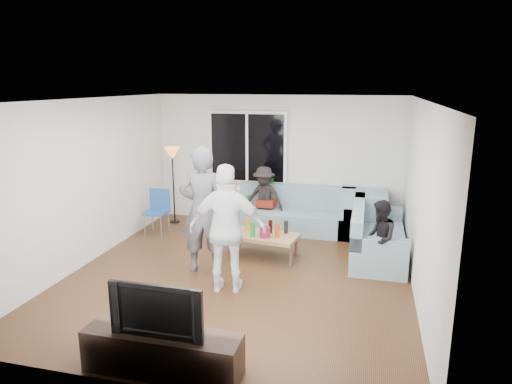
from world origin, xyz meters
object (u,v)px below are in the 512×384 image
(sofa_back_section, at_px, (294,210))
(tv_console, at_px, (163,352))
(floor_lamp, at_px, (173,186))
(player_right, at_px, (227,229))
(side_chair, at_px, (156,213))
(spectator_right, at_px, (379,239))
(spectator_back, at_px, (264,198))
(coffee_table, at_px, (264,246))
(player_left, at_px, (203,210))
(television, at_px, (160,307))
(sofa_right_section, at_px, (378,232))

(sofa_back_section, xyz_separation_m, tv_console, (-0.52, -4.77, -0.20))
(floor_lamp, height_order, player_right, player_right)
(floor_lamp, bearing_deg, sofa_back_section, 1.08)
(side_chair, distance_m, spectator_right, 4.18)
(spectator_back, relative_size, tv_console, 0.78)
(coffee_table, distance_m, player_left, 1.32)
(player_right, xyz_separation_m, television, (-0.07, -1.93, -0.18))
(sofa_right_section, xyz_separation_m, television, (-2.10, -3.78, 0.29))
(side_chair, bearing_deg, floor_lamp, 89.83)
(floor_lamp, xyz_separation_m, television, (1.97, -4.72, -0.07))
(sofa_back_section, height_order, side_chair, side_chair)
(sofa_right_section, bearing_deg, side_chair, 88.34)
(sofa_back_section, height_order, spectator_right, spectator_right)
(spectator_right, bearing_deg, side_chair, -105.04)
(floor_lamp, distance_m, tv_console, 5.15)
(side_chair, height_order, spectator_right, spectator_right)
(coffee_table, xyz_separation_m, spectator_back, (-0.36, 1.55, 0.42))
(coffee_table, height_order, spectator_right, spectator_right)
(spectator_back, height_order, tv_console, spectator_back)
(floor_lamp, bearing_deg, tv_console, -67.36)
(side_chair, distance_m, tv_console, 4.37)
(sofa_right_section, height_order, floor_lamp, floor_lamp)
(player_right, bearing_deg, spectator_right, -161.96)
(floor_lamp, relative_size, spectator_right, 1.34)
(coffee_table, distance_m, floor_lamp, 2.74)
(sofa_back_section, distance_m, spectator_right, 2.41)
(player_left, bearing_deg, player_right, 123.27)
(television, bearing_deg, spectator_back, 91.03)
(sofa_back_section, distance_m, spectator_back, 0.64)
(sofa_back_section, height_order, spectator_back, spectator_back)
(player_left, bearing_deg, floor_lamp, -67.94)
(coffee_table, bearing_deg, floor_lamp, 146.79)
(floor_lamp, xyz_separation_m, player_left, (1.48, -2.22, 0.19))
(player_left, bearing_deg, tv_console, 89.47)
(sofa_right_section, relative_size, side_chair, 2.33)
(sofa_back_section, distance_m, floor_lamp, 2.52)
(player_right, relative_size, tv_console, 1.12)
(player_right, relative_size, television, 1.88)
(sofa_right_section, height_order, television, television)
(player_right, distance_m, spectator_right, 2.29)
(side_chair, height_order, floor_lamp, floor_lamp)
(spectator_back, xyz_separation_m, tv_console, (0.09, -4.80, -0.40))
(spectator_right, bearing_deg, coffee_table, -101.31)
(sofa_back_section, height_order, floor_lamp, floor_lamp)
(sofa_right_section, xyz_separation_m, tv_console, (-2.10, -3.78, -0.20))
(tv_console, xyz_separation_m, television, (0.00, 0.00, 0.49))
(spectator_right, height_order, television, spectator_right)
(side_chair, bearing_deg, spectator_back, 25.40)
(spectator_back, bearing_deg, player_right, -77.79)
(spectator_back, bearing_deg, sofa_back_section, 6.18)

